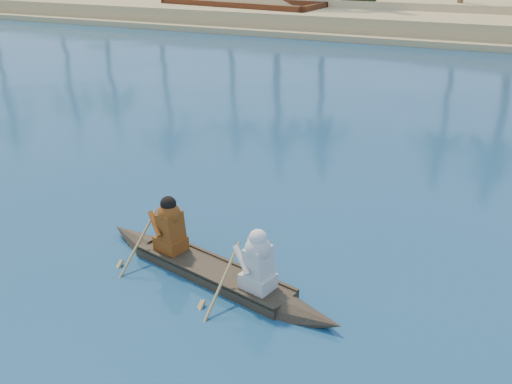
% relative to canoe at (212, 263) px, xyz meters
% --- Properties ---
extents(canoe, '(5.46, 2.15, 1.50)m').
position_rel_canoe_xyz_m(canoe, '(0.00, 0.00, 0.00)').
color(canoe, '#3A311F').
rests_on(canoe, ground).
extents(barge_left, '(12.11, 5.52, 1.95)m').
position_rel_canoe_xyz_m(barge_left, '(-13.37, 31.00, 0.39)').
color(barge_left, '#5D3014').
rests_on(barge_left, ground).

